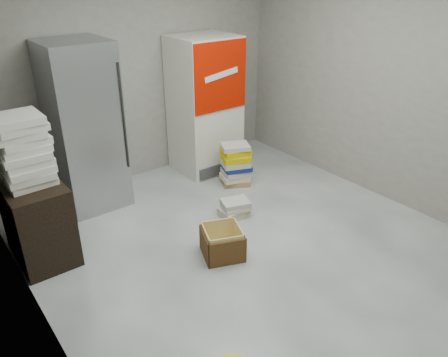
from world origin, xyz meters
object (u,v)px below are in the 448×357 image
at_px(steel_fridge, 85,127).
at_px(cardboard_box, 222,244).
at_px(coke_cooler, 205,105).
at_px(wood_shelf, 38,220).
at_px(phonebook_stack_main, 236,165).

distance_m(steel_fridge, cardboard_box, 2.06).
distance_m(coke_cooler, wood_shelf, 2.63).
relative_size(coke_cooler, cardboard_box, 3.66).
bearing_deg(cardboard_box, steel_fridge, 129.22).
xyz_separation_m(wood_shelf, cardboard_box, (1.40, -1.07, -0.27)).
height_order(wood_shelf, cardboard_box, wood_shelf).
height_order(steel_fridge, phonebook_stack_main, steel_fridge).
bearing_deg(cardboard_box, phonebook_stack_main, 67.91).
bearing_deg(phonebook_stack_main, wood_shelf, -156.36).
xyz_separation_m(wood_shelf, phonebook_stack_main, (2.47, 0.05, -0.12)).
bearing_deg(coke_cooler, steel_fridge, 179.82).
distance_m(steel_fridge, phonebook_stack_main, 1.90).
distance_m(coke_cooler, phonebook_stack_main, 0.92).
xyz_separation_m(phonebook_stack_main, cardboard_box, (-1.07, -1.12, -0.15)).
relative_size(steel_fridge, wood_shelf, 2.37).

